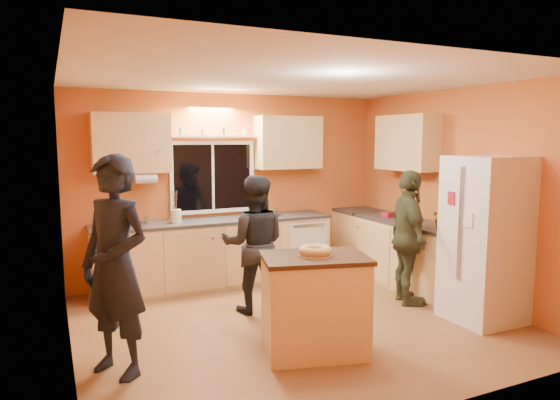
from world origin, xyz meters
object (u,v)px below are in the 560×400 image
person_center (254,244)px  person_right (408,238)px  island (315,304)px  person_left (115,266)px  refrigerator (485,239)px

person_center → person_right: person_right is taller
island → person_center: bearing=108.4°
person_right → person_left: bearing=117.5°
refrigerator → person_left: 3.81m
island → person_left: person_left is taller
island → person_left: 1.80m
refrigerator → person_right: size_ratio=1.12×
person_left → island: bearing=42.1°
person_center → person_left: bearing=53.2°
refrigerator → person_center: 2.54m
person_center → refrigerator: bearing=171.6°
refrigerator → person_center: refrigerator is taller
refrigerator → person_right: refrigerator is taller
refrigerator → person_center: (-2.16, 1.32, -0.11)m
refrigerator → person_left: size_ratio=0.97×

